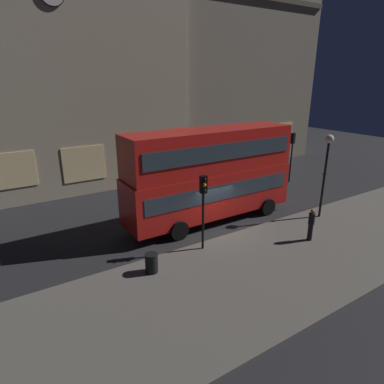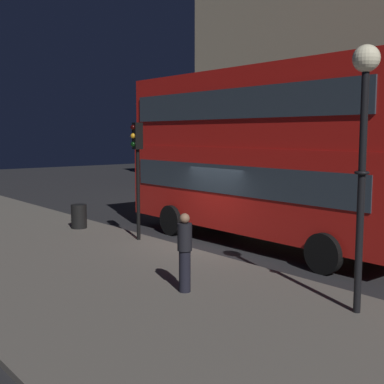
{
  "view_description": "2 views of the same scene",
  "coord_description": "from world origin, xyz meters",
  "px_view_note": "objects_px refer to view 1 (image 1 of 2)",
  "views": [
    {
      "loc": [
        -10.3,
        -13.81,
        8.19
      ],
      "look_at": [
        -1.09,
        0.74,
        2.3
      ],
      "focal_mm": 30.88,
      "sensor_mm": 36.0,
      "label": 1
    },
    {
      "loc": [
        11.89,
        -10.57,
        3.57
      ],
      "look_at": [
        -1.55,
        0.4,
        1.58
      ],
      "focal_mm": 47.6,
      "sensor_mm": 36.0,
      "label": 2
    }
  ],
  "objects_px": {
    "traffic_light_near_kerb": "(203,197)",
    "pedestrian": "(311,224)",
    "street_lamp": "(327,157)",
    "double_decker_bus": "(210,172)",
    "litter_bin": "(152,263)",
    "traffic_light_far_side": "(292,147)"
  },
  "relations": [
    {
      "from": "traffic_light_near_kerb",
      "to": "pedestrian",
      "type": "height_order",
      "value": "traffic_light_near_kerb"
    },
    {
      "from": "street_lamp",
      "to": "traffic_light_far_side",
      "type": "bearing_deg",
      "value": 55.72
    },
    {
      "from": "street_lamp",
      "to": "pedestrian",
      "type": "distance_m",
      "value": 4.6
    },
    {
      "from": "traffic_light_near_kerb",
      "to": "street_lamp",
      "type": "xyz_separation_m",
      "value": [
        8.43,
        -0.46,
        1.03
      ]
    },
    {
      "from": "double_decker_bus",
      "to": "traffic_light_near_kerb",
      "type": "xyz_separation_m",
      "value": [
        -2.51,
        -2.96,
        -0.21
      ]
    },
    {
      "from": "traffic_light_far_side",
      "to": "litter_bin",
      "type": "bearing_deg",
      "value": 8.93
    },
    {
      "from": "double_decker_bus",
      "to": "litter_bin",
      "type": "distance_m",
      "value": 7.08
    },
    {
      "from": "double_decker_bus",
      "to": "pedestrian",
      "type": "xyz_separation_m",
      "value": [
        2.78,
        -5.21,
        -2.05
      ]
    },
    {
      "from": "traffic_light_far_side",
      "to": "double_decker_bus",
      "type": "bearing_deg",
      "value": 2.85
    },
    {
      "from": "pedestrian",
      "to": "litter_bin",
      "type": "bearing_deg",
      "value": 81.42
    },
    {
      "from": "traffic_light_near_kerb",
      "to": "litter_bin",
      "type": "relative_size",
      "value": 4.34
    },
    {
      "from": "double_decker_bus",
      "to": "traffic_light_far_side",
      "type": "distance_m",
      "value": 10.69
    },
    {
      "from": "double_decker_bus",
      "to": "pedestrian",
      "type": "relative_size",
      "value": 6.13
    },
    {
      "from": "traffic_light_far_side",
      "to": "street_lamp",
      "type": "relative_size",
      "value": 0.81
    },
    {
      "from": "street_lamp",
      "to": "traffic_light_near_kerb",
      "type": "bearing_deg",
      "value": 176.85
    },
    {
      "from": "street_lamp",
      "to": "litter_bin",
      "type": "xyz_separation_m",
      "value": [
        -11.53,
        -0.09,
        -3.33
      ]
    },
    {
      "from": "traffic_light_near_kerb",
      "to": "litter_bin",
      "type": "xyz_separation_m",
      "value": [
        -3.1,
        -0.55,
        -2.31
      ]
    },
    {
      "from": "traffic_light_near_kerb",
      "to": "litter_bin",
      "type": "height_order",
      "value": "traffic_light_near_kerb"
    },
    {
      "from": "pedestrian",
      "to": "traffic_light_near_kerb",
      "type": "bearing_deg",
      "value": 69.83
    },
    {
      "from": "traffic_light_near_kerb",
      "to": "traffic_light_far_side",
      "type": "height_order",
      "value": "traffic_light_far_side"
    },
    {
      "from": "traffic_light_far_side",
      "to": "litter_bin",
      "type": "xyz_separation_m",
      "value": [
        -15.88,
        -6.48,
        -2.38
      ]
    },
    {
      "from": "litter_bin",
      "to": "traffic_light_far_side",
      "type": "bearing_deg",
      "value": 22.19
    }
  ]
}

